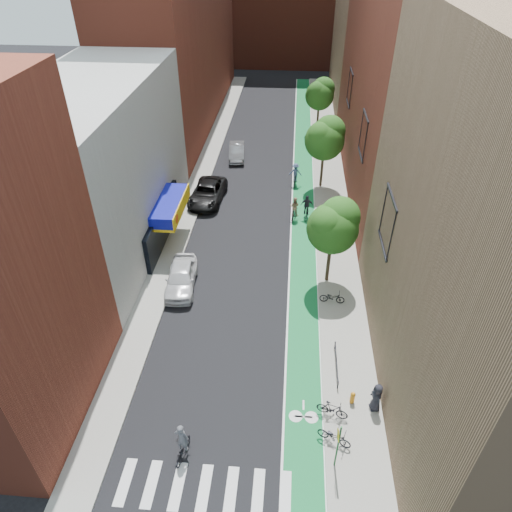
% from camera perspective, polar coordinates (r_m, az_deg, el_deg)
% --- Properties ---
extents(ground, '(160.00, 160.00, 0.00)m').
position_cam_1_polar(ground, '(25.38, -3.51, -16.96)').
color(ground, black).
rests_on(ground, ground).
extents(bike_lane, '(2.00, 68.00, 0.01)m').
position_cam_1_polar(bike_lane, '(45.71, 5.92, 9.85)').
color(bike_lane, '#136C32').
rests_on(bike_lane, ground).
extents(sidewalk_left, '(2.00, 68.00, 0.15)m').
position_cam_1_polar(sidewalk_left, '(46.49, -6.68, 10.36)').
color(sidewalk_left, gray).
rests_on(sidewalk_left, ground).
extents(sidewalk_right, '(3.00, 68.00, 0.15)m').
position_cam_1_polar(sidewalk_right, '(45.81, 9.09, 9.74)').
color(sidewalk_right, gray).
rests_on(sidewalk_right, ground).
extents(building_left_white, '(8.00, 20.00, 12.00)m').
position_cam_1_polar(building_left_white, '(35.07, -19.10, 10.28)').
color(building_left_white, silver).
rests_on(building_left_white, ground).
extents(building_left_far_red, '(8.00, 36.00, 22.00)m').
position_cam_1_polar(building_left_far_red, '(59.28, -9.79, 26.96)').
color(building_left_far_red, maroon).
rests_on(building_left_far_red, ground).
extents(building_right_near_tan, '(8.00, 20.00, 18.00)m').
position_cam_1_polar(building_right_near_tan, '(22.38, 28.39, 1.10)').
color(building_right_near_tan, '#8C6B4C').
rests_on(building_right_near_tan, ground).
extents(building_right_mid_red, '(8.00, 28.00, 22.00)m').
position_cam_1_polar(building_right_mid_red, '(42.97, 18.49, 22.23)').
color(building_right_mid_red, maroon).
rests_on(building_right_mid_red, ground).
extents(building_right_far_tan, '(8.00, 20.00, 18.00)m').
position_cam_1_polar(building_right_far_tan, '(66.54, 14.09, 25.72)').
color(building_right_far_tan, '#8C6B4C').
rests_on(building_right_far_tan, ground).
extents(tree_near, '(3.40, 3.36, 6.42)m').
position_cam_1_polar(tree_near, '(29.60, 9.68, 3.88)').
color(tree_near, '#332619').
rests_on(tree_near, ground).
extents(tree_mid, '(3.55, 3.53, 6.74)m').
position_cam_1_polar(tree_mid, '(41.99, 8.66, 14.46)').
color(tree_mid, '#332619').
rests_on(tree_mid, ground).
extents(tree_far, '(3.30, 3.25, 6.21)m').
position_cam_1_polar(tree_far, '(55.33, 8.02, 19.50)').
color(tree_far, '#332619').
rests_on(tree_far, ground).
extents(sign_pole, '(0.13, 0.71, 3.00)m').
position_cam_1_polar(sign_pole, '(21.92, 10.19, -22.16)').
color(sign_pole, '#194C26').
rests_on(sign_pole, sidewalk_right).
extents(parked_car_white, '(2.32, 4.91, 1.62)m').
position_cam_1_polar(parked_car_white, '(31.38, -9.35, -2.63)').
color(parked_car_white, silver).
rests_on(parked_car_white, ground).
extents(parked_car_black, '(3.06, 5.92, 1.60)m').
position_cam_1_polar(parked_car_black, '(41.12, -6.08, 7.86)').
color(parked_car_black, black).
rests_on(parked_car_black, ground).
extents(parked_car_silver, '(1.99, 4.61, 1.48)m').
position_cam_1_polar(parked_car_silver, '(49.13, -2.42, 12.92)').
color(parked_car_silver, gray).
rests_on(parked_car_silver, ground).
extents(cyclist_lead, '(0.82, 1.70, 2.13)m').
position_cam_1_polar(cyclist_lead, '(23.13, -9.18, -22.30)').
color(cyclist_lead, black).
rests_on(cyclist_lead, ground).
extents(cyclist_lane_near, '(0.93, 1.64, 2.00)m').
position_cam_1_polar(cyclist_lane_near, '(38.31, 4.81, 5.76)').
color(cyclist_lane_near, black).
rests_on(cyclist_lane_near, ground).
extents(cyclist_lane_mid, '(1.04, 1.63, 2.09)m').
position_cam_1_polar(cyclist_lane_mid, '(38.57, 6.34, 5.81)').
color(cyclist_lane_mid, black).
rests_on(cyclist_lane_mid, ground).
extents(cyclist_lane_far, '(1.17, 1.72, 2.12)m').
position_cam_1_polar(cyclist_lane_far, '(43.77, 4.94, 10.03)').
color(cyclist_lane_far, black).
rests_on(cyclist_lane_far, ground).
extents(parked_bike_near, '(1.78, 1.21, 0.89)m').
position_cam_1_polar(parked_bike_near, '(23.58, 9.77, -21.35)').
color(parked_bike_near, black).
rests_on(parked_bike_near, sidewalk_right).
extents(parked_bike_mid, '(1.68, 0.93, 0.97)m').
position_cam_1_polar(parked_bike_mid, '(24.35, 9.52, -18.39)').
color(parked_bike_mid, black).
rests_on(parked_bike_mid, sidewalk_right).
extents(parked_bike_far, '(1.66, 0.69, 0.85)m').
position_cam_1_polar(parked_bike_far, '(30.17, 9.50, -5.11)').
color(parked_bike_far, black).
rests_on(parked_bike_far, sidewalk_right).
extents(pedestrian, '(0.70, 0.94, 1.75)m').
position_cam_1_polar(pedestrian, '(24.74, 14.83, -16.70)').
color(pedestrian, black).
rests_on(pedestrian, sidewalk_right).
extents(fire_hydrant, '(0.26, 0.26, 0.74)m').
position_cam_1_polar(fire_hydrant, '(25.08, 11.98, -16.88)').
color(fire_hydrant, '#C67917').
rests_on(fire_hydrant, sidewalk_right).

